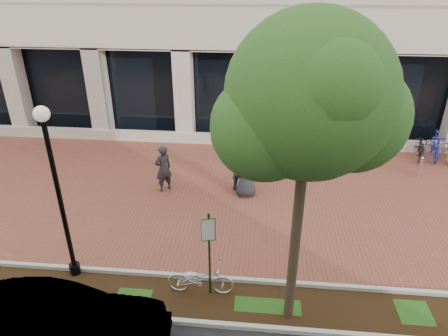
# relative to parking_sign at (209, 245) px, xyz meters

# --- Properties ---
(ground) EXTENTS (120.00, 120.00, 0.00)m
(ground) POSITION_rel_parking_sign_xyz_m (-0.44, 4.98, -1.52)
(ground) COLOR black
(ground) RESTS_ON ground
(brick_plaza) EXTENTS (40.00, 9.00, 0.01)m
(brick_plaza) POSITION_rel_parking_sign_xyz_m (-0.44, 4.98, -1.52)
(brick_plaza) COLOR brown
(brick_plaza) RESTS_ON ground
(planting_strip) EXTENTS (40.00, 1.50, 0.01)m
(planting_strip) POSITION_rel_parking_sign_xyz_m (-0.44, -0.27, -1.52)
(planting_strip) COLOR black
(planting_strip) RESTS_ON ground
(curb_plaza_side) EXTENTS (40.00, 0.12, 0.12)m
(curb_plaza_side) POSITION_rel_parking_sign_xyz_m (-0.44, 0.48, -1.46)
(curb_plaza_side) COLOR #B1B1A7
(curb_plaza_side) RESTS_ON ground
(curb_street_side) EXTENTS (40.00, 0.12, 0.12)m
(curb_street_side) POSITION_rel_parking_sign_xyz_m (-0.44, -1.02, -1.46)
(curb_street_side) COLOR #B1B1A7
(curb_street_side) RESTS_ON ground
(parking_sign) EXTENTS (0.34, 0.07, 2.38)m
(parking_sign) POSITION_rel_parking_sign_xyz_m (0.00, 0.00, 0.00)
(parking_sign) COLOR #13361A
(parking_sign) RESTS_ON ground
(lamppost) EXTENTS (0.36, 0.36, 4.67)m
(lamppost) POSITION_rel_parking_sign_xyz_m (-3.69, 0.38, 1.11)
(lamppost) COLOR black
(lamppost) RESTS_ON ground
(street_tree) EXTENTS (3.66, 3.05, 6.86)m
(street_tree) POSITION_rel_parking_sign_xyz_m (1.97, -0.50, 3.61)
(street_tree) COLOR #463828
(street_tree) RESTS_ON ground
(locked_bicycle) EXTENTS (1.70, 0.62, 0.88)m
(locked_bicycle) POSITION_rel_parking_sign_xyz_m (-0.23, 0.02, -1.08)
(locked_bicycle) COLOR silver
(locked_bicycle) RESTS_ON ground
(pedestrian_left) EXTENTS (0.76, 0.75, 1.77)m
(pedestrian_left) POSITION_rel_parking_sign_xyz_m (-2.33, 5.01, -0.64)
(pedestrian_left) COLOR #27272B
(pedestrian_left) RESTS_ON ground
(pedestrian_mid) EXTENTS (0.91, 0.78, 1.66)m
(pedestrian_mid) POSITION_rel_parking_sign_xyz_m (0.36, 5.37, -0.69)
(pedestrian_mid) COLOR #1F2E4F
(pedestrian_mid) RESTS_ON ground
(pedestrian_right) EXTENTS (1.07, 0.83, 1.94)m
(pedestrian_right) POSITION_rel_parking_sign_xyz_m (0.65, 4.94, -0.55)
(pedestrian_right) COLOR #242428
(pedestrian_right) RESTS_ON ground
(bollard) EXTENTS (0.12, 0.12, 0.87)m
(bollard) POSITION_rel_parking_sign_xyz_m (7.32, 7.02, -1.08)
(bollard) COLOR silver
(bollard) RESTS_ON ground
(sedan_near_curb) EXTENTS (4.86, 2.11, 1.55)m
(sedan_near_curb) POSITION_rel_parking_sign_xyz_m (-2.96, -2.23, -0.74)
(sedan_near_curb) COLOR #AAAAAF
(sedan_near_curb) RESTS_ON ground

